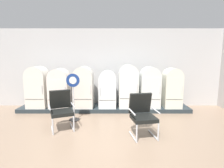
{
  "coord_description": "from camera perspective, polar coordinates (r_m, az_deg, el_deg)",
  "views": [
    {
      "loc": [
        0.29,
        -3.42,
        1.96
      ],
      "look_at": [
        0.29,
        2.75,
        1.02
      ],
      "focal_mm": 28.28,
      "sensor_mm": 36.0,
      "label": 1
    }
  ],
  "objects": [
    {
      "name": "refrigerator_4",
      "position": [
        6.44,
        5.21,
        -0.26
      ],
      "size": [
        0.68,
        0.68,
        1.56
      ],
      "color": "white",
      "rests_on": "display_plinth"
    },
    {
      "name": "refrigerator_2",
      "position": [
        6.5,
        -9.2,
        -0.63
      ],
      "size": [
        0.7,
        0.68,
        1.49
      ],
      "color": "silver",
      "rests_on": "display_plinth"
    },
    {
      "name": "ground",
      "position": [
        3.97,
        -4.49,
        -21.44
      ],
      "size": [
        12.0,
        10.0,
        0.05
      ],
      "primitive_type": "cube",
      "color": "#8B725D"
    },
    {
      "name": "display_plinth",
      "position": [
        6.72,
        -2.5,
        -7.7
      ],
      "size": [
        6.26,
        0.95,
        0.14
      ],
      "primitive_type": "cube",
      "color": "#283136",
      "rests_on": "ground"
    },
    {
      "name": "armchair_left",
      "position": [
        5.09,
        -16.15,
        -7.41
      ],
      "size": [
        0.8,
        0.84,
        1.06
      ],
      "color": "silver",
      "rests_on": "ground"
    },
    {
      "name": "armchair_right",
      "position": [
        4.54,
        9.73,
        -9.16
      ],
      "size": [
        0.72,
        0.77,
        1.06
      ],
      "color": "silver",
      "rests_on": "ground"
    },
    {
      "name": "refrigerator_0",
      "position": [
        6.98,
        -22.94,
        -0.54
      ],
      "size": [
        0.7,
        0.7,
        1.5
      ],
      "color": "silver",
      "rests_on": "display_plinth"
    },
    {
      "name": "refrigerator_5",
      "position": [
        6.54,
        12.07,
        -0.69
      ],
      "size": [
        0.7,
        0.63,
        1.49
      ],
      "color": "silver",
      "rests_on": "display_plinth"
    },
    {
      "name": "refrigerator_1",
      "position": [
        6.7,
        -16.66,
        -0.98
      ],
      "size": [
        0.7,
        0.65,
        1.42
      ],
      "color": "silver",
      "rests_on": "display_plinth"
    },
    {
      "name": "sign_stand",
      "position": [
        5.6,
        -12.34,
        -4.82
      ],
      "size": [
        0.41,
        0.32,
        1.47
      ],
      "color": "#2D2D30",
      "rests_on": "ground"
    },
    {
      "name": "refrigerator_3",
      "position": [
        6.44,
        -1.51,
        -1.27
      ],
      "size": [
        0.62,
        0.69,
        1.35
      ],
      "color": "white",
      "rests_on": "display_plinth"
    },
    {
      "name": "refrigerator_6",
      "position": [
        6.77,
        18.8,
        -0.83
      ],
      "size": [
        0.61,
        0.64,
        1.44
      ],
      "color": "silver",
      "rests_on": "display_plinth"
    },
    {
      "name": "back_wall",
      "position": [
        7.1,
        -2.36,
        5.28
      ],
      "size": [
        11.76,
        0.12,
        3.06
      ],
      "color": "beige",
      "rests_on": "ground"
    }
  ]
}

